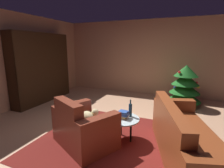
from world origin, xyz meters
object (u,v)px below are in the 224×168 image
couch_red (186,141)px  coffee_table (122,120)px  armchair_red (83,128)px  decorated_tree (185,86)px  bookshelf_unit (45,68)px  book_stack_on_table (123,114)px  bottle_on_table (130,110)px

couch_red → coffee_table: (-1.07, 0.17, 0.08)m
armchair_red → decorated_tree: bearing=61.1°
couch_red → bookshelf_unit: bearing=159.3°
decorated_tree → couch_red: bearing=-89.0°
decorated_tree → bookshelf_unit: bearing=-164.9°
book_stack_on_table → bottle_on_table: bottle_on_table is taller
couch_red → coffee_table: bearing=170.8°
bookshelf_unit → book_stack_on_table: size_ratio=9.59×
bookshelf_unit → decorated_tree: bearing=15.1°
couch_red → bottle_on_table: bearing=162.3°
bottle_on_table → book_stack_on_table: bearing=-127.1°
armchair_red → book_stack_on_table: armchair_red is taller
book_stack_on_table → decorated_tree: bearing=67.8°
book_stack_on_table → coffee_table: bearing=-157.6°
bookshelf_unit → armchair_red: bookshelf_unit is taller
coffee_table → bottle_on_table: bearing=49.5°
coffee_table → decorated_tree: size_ratio=0.54×
bookshelf_unit → couch_red: (4.09, -1.55, -0.73)m
bookshelf_unit → book_stack_on_table: bearing=-24.2°
bookshelf_unit → decorated_tree: 4.21m
coffee_table → decorated_tree: (1.02, 2.47, 0.22)m
armchair_red → bottle_on_table: bearing=38.6°
coffee_table → book_stack_on_table: (0.02, 0.01, 0.12)m
coffee_table → book_stack_on_table: book_stack_on_table is taller
coffee_table → bottle_on_table: (0.11, 0.13, 0.17)m
bottle_on_table → bookshelf_unit: bearing=158.4°
armchair_red → couch_red: (1.63, 0.24, -0.00)m
armchair_red → decorated_tree: (1.59, 2.88, 0.29)m
armchair_red → coffee_table: size_ratio=2.02×
couch_red → book_stack_on_table: size_ratio=10.01×
armchair_red → book_stack_on_table: bearing=35.5°
coffee_table → bottle_on_table: size_ratio=1.96×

